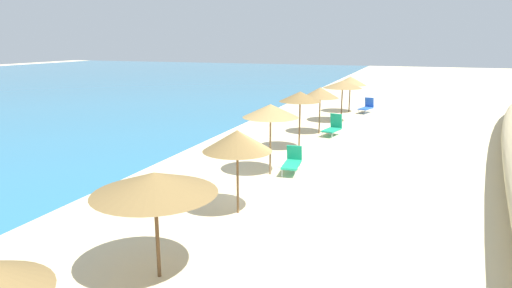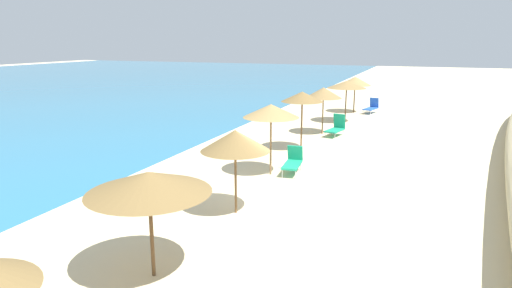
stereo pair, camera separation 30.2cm
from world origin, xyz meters
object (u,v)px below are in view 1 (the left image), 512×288
Objects in this scene: beach_umbrella_4 at (237,141)px; lounge_chair_1 at (367,107)px; beach_umbrella_5 at (271,111)px; beach_umbrella_9 at (350,81)px; beach_umbrella_3 at (154,183)px; lounge_chair_0 at (292,161)px; beach_umbrella_6 at (300,97)px; beach_umbrella_7 at (320,93)px; lounge_chair_4 at (333,127)px; beach_umbrella_8 at (343,84)px.

beach_umbrella_4 reaches higher than lounge_chair_1.
beach_umbrella_9 is (16.38, -0.47, -0.24)m from beach_umbrella_5.
beach_umbrella_3 is 1.05× the size of beach_umbrella_4.
beach_umbrella_3 is 1.05× the size of beach_umbrella_9.
lounge_chair_0 is (4.58, -0.39, -1.77)m from beach_umbrella_4.
beach_umbrella_4 is 0.93× the size of beach_umbrella_5.
beach_umbrella_7 is at bearing -0.87° from beach_umbrella_6.
beach_umbrella_5 is 1.85× the size of lounge_chair_4.
beach_umbrella_4 is 0.99× the size of beach_umbrella_7.
beach_umbrella_7 reaches higher than beach_umbrella_4.
beach_umbrella_4 is 8.28m from beach_umbrella_6.
beach_umbrella_3 is 24.69m from lounge_chair_1.
lounge_chair_1 is (24.59, -1.53, -1.71)m from beach_umbrella_3.
beach_umbrella_5 is at bearing 28.65° from lounge_chair_0.
beach_umbrella_3 is 8.09m from beach_umbrella_5.
beach_umbrella_7 is (4.04, -0.06, -0.25)m from beach_umbrella_6.
lounge_chair_4 is at bearing -107.63° from beach_umbrella_7.
beach_umbrella_5 is at bearing 4.93° from beach_umbrella_4.
beach_umbrella_7 is (8.24, -0.09, -0.20)m from beach_umbrella_5.
beach_umbrella_5 is 1.05× the size of beach_umbrella_8.
lounge_chair_4 is at bearing -6.48° from beach_umbrella_5.
beach_umbrella_6 is 1.91× the size of lounge_chair_0.
beach_umbrella_4 is at bearing -2.78° from beach_umbrella_3.
beach_umbrella_6 is 1.87× the size of lounge_chair_4.
beach_umbrella_3 is at bearing 177.22° from beach_umbrella_4.
beach_umbrella_9 reaches higher than beach_umbrella_4.
beach_umbrella_7 is 0.99× the size of beach_umbrella_8.
beach_umbrella_5 is at bearing 179.60° from beach_umbrella_6.
beach_umbrella_6 is 12.19m from beach_umbrella_9.
beach_umbrella_4 is 12.31m from beach_umbrella_7.
beach_umbrella_9 is at bearing -1.64° from beach_umbrella_5.
lounge_chair_0 is (0.51, -0.74, -2.02)m from beach_umbrella_5.
lounge_chair_0 is 0.89× the size of lounge_chair_1.
beach_umbrella_3 is at bearing 179.27° from beach_umbrella_9.
lounge_chair_1 is (16.00, -0.94, -0.01)m from lounge_chair_0.
beach_umbrella_9 reaches higher than lounge_chair_1.
lounge_chair_1 is at bearing -83.11° from lounge_chair_4.
beach_umbrella_8 is at bearing -7.40° from beach_umbrella_7.
lounge_chair_0 is at bearing -175.21° from beach_umbrella_7.
beach_umbrella_8 is 4.79m from lounge_chair_1.
beach_umbrella_3 is 1.64× the size of lounge_chair_1.
beach_umbrella_6 reaches higher than lounge_chair_0.
beach_umbrella_3 is 16.16m from lounge_chair_4.
beach_umbrella_7 is at bearing 93.04° from lounge_chair_1.
lounge_chair_1 is (4.25, -1.07, -1.93)m from beach_umbrella_8.
lounge_chair_1 is (16.51, -1.68, -2.03)m from beach_umbrella_5.
beach_umbrella_5 reaches higher than beach_umbrella_9.
lounge_chair_0 is (-7.73, -0.65, -1.81)m from beach_umbrella_7.
beach_umbrella_8 reaches higher than beach_umbrella_7.
beach_umbrella_7 is (12.31, 0.26, 0.05)m from beach_umbrella_4.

